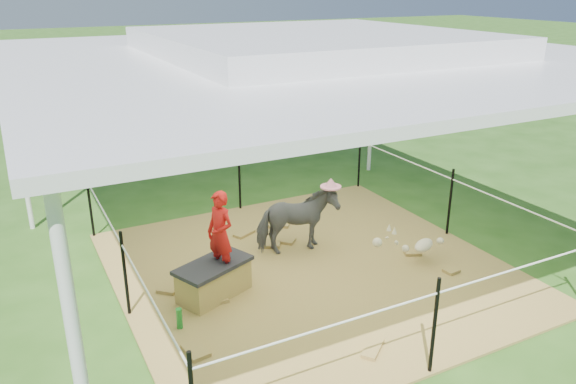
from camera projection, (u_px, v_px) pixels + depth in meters
name	position (u px, v px, depth m)	size (l,w,h in m)	color
ground	(310.00, 270.00, 7.07)	(90.00, 90.00, 0.00)	#2D5919
hay_patch	(310.00, 269.00, 7.06)	(4.60, 4.60, 0.03)	brown
canopy_tent	(313.00, 51.00, 6.13)	(6.30, 6.30, 2.90)	silver
rope_fence	(311.00, 223.00, 6.84)	(4.54, 4.54, 1.00)	black
straw_bale	(214.00, 281.00, 6.38)	(0.82, 0.41, 0.36)	#AB823E
dark_cloth	(213.00, 265.00, 6.31)	(0.87, 0.45, 0.05)	black
woman	(220.00, 225.00, 6.19)	(0.36, 0.23, 0.98)	red
green_bottle	(179.00, 318.00, 5.79)	(0.06, 0.06, 0.23)	#1C7E26
pony	(297.00, 221.00, 7.33)	(0.48, 1.05, 0.88)	#4E4E53
pink_hat	(297.00, 185.00, 7.16)	(0.27, 0.27, 0.13)	pink
foal	(424.00, 243.00, 7.12)	(0.94, 0.52, 0.52)	beige
trash_barrel	(310.00, 111.00, 14.02)	(0.51, 0.51, 0.79)	#174DB0
picnic_table_near	(195.00, 102.00, 14.87)	(2.04, 1.47, 0.85)	brown
picnic_table_far	(297.00, 93.00, 16.63)	(1.57, 1.13, 0.65)	brown
distant_person	(240.00, 104.00, 14.13)	(0.52, 0.41, 1.07)	#2F54B1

